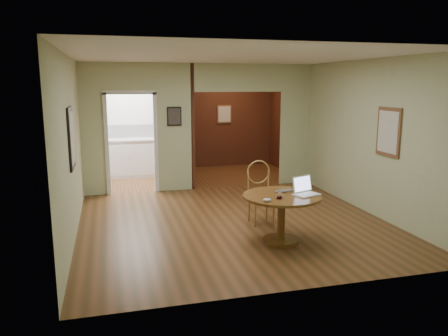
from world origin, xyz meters
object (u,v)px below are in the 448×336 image
object	(u,v)px
dining_table	(282,207)
closed_laptop	(286,192)
chair	(260,189)
open_laptop	(305,190)

from	to	relation	value
dining_table	closed_laptop	xyz separation A→B (m)	(0.12, 0.13, 0.19)
dining_table	closed_laptop	bearing A→B (deg)	47.22
chair	open_laptop	bearing A→B (deg)	-71.86
dining_table	open_laptop	bearing A→B (deg)	-6.07
chair	closed_laptop	world-z (taller)	chair
chair	open_laptop	size ratio (longest dim) A/B	2.46
dining_table	chair	distance (m)	0.94
chair	dining_table	bearing A→B (deg)	-90.86
open_laptop	closed_laptop	xyz separation A→B (m)	(-0.22, 0.16, -0.05)
dining_table	closed_laptop	distance (m)	0.26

